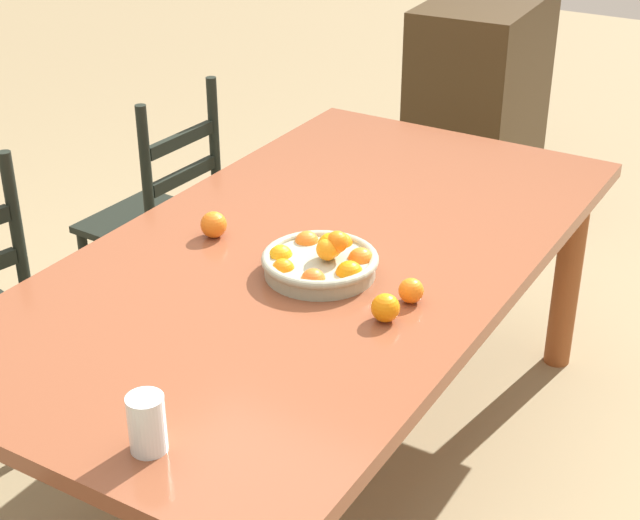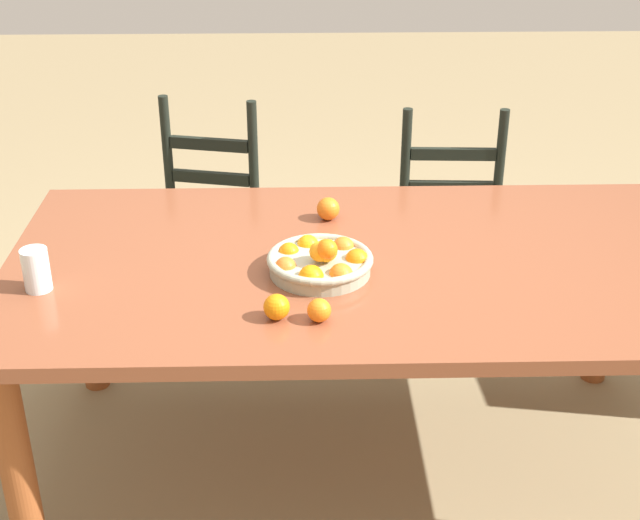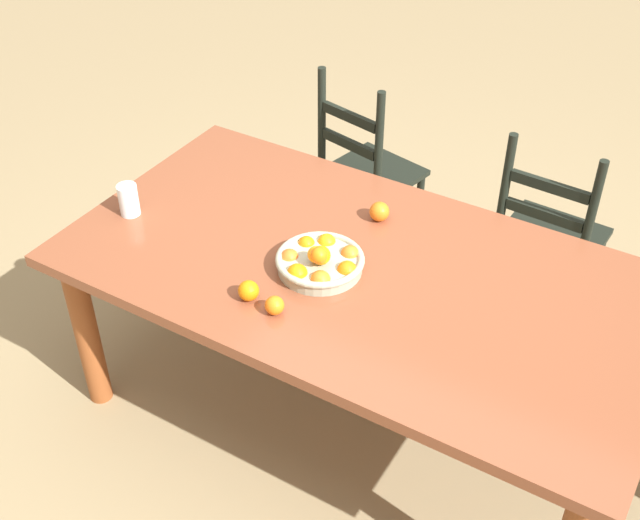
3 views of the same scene
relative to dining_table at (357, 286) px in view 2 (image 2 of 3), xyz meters
The scene contains 9 objects.
ground_plane 0.65m from the dining_table, ahead, with size 12.00×12.00×0.00m, color #8D7B57.
dining_table is the anchor object (origin of this frame).
chair_near_window 1.00m from the dining_table, 65.75° to the left, with size 0.42×0.42×0.94m.
chair_by_cabinet 1.05m from the dining_table, 116.94° to the left, with size 0.46×0.46×0.98m.
fruit_bowl 0.19m from the dining_table, 142.51° to the right, with size 0.30×0.30×0.12m.
orange_loose_0 0.38m from the dining_table, 109.50° to the right, with size 0.06×0.06×0.06m, color orange.
orange_loose_1 0.32m from the dining_table, 105.62° to the left, with size 0.07×0.07×0.07m, color orange.
orange_loose_2 0.42m from the dining_table, 124.94° to the right, with size 0.07×0.07×0.07m, color orange.
drinking_glass 0.91m from the dining_table, 169.81° to the right, with size 0.07×0.07×0.12m, color silver.
Camera 2 is at (-0.17, -2.30, 1.93)m, focal length 50.14 mm.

